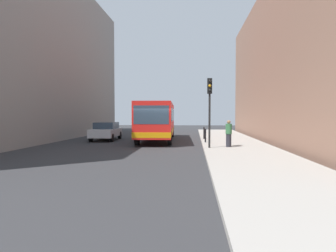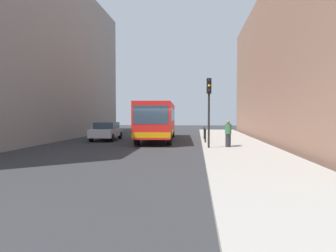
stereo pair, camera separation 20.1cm
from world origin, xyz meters
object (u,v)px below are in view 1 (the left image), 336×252
object	(u,v)px
pedestrian_near_signal	(229,134)
car_beside_bus	(106,131)
traffic_light	(210,99)
bollard_near	(205,136)
bollard_mid	(204,133)
bus	(157,119)

from	to	relation	value
pedestrian_near_signal	car_beside_bus	bearing A→B (deg)	101.45
traffic_light	bollard_near	xyz separation A→B (m)	(-0.10, 3.59, -2.38)
traffic_light	bollard_mid	size ratio (longest dim) A/B	4.32
bollard_mid	car_beside_bus	bearing A→B (deg)	-179.02
bollard_near	pedestrian_near_signal	distance (m)	3.31
bollard_mid	pedestrian_near_signal	distance (m)	6.15
bollard_mid	pedestrian_near_signal	size ratio (longest dim) A/B	0.59
bollard_mid	traffic_light	bearing A→B (deg)	-89.13
bollard_near	bollard_mid	distance (m)	2.98
bus	car_beside_bus	xyz separation A→B (m)	(-4.23, -0.24, -0.94)
car_beside_bus	bollard_near	size ratio (longest dim) A/B	4.70
bus	pedestrian_near_signal	xyz separation A→B (m)	(5.09, -6.11, -0.77)
bollard_near	bus	bearing A→B (deg)	140.95
car_beside_bus	traffic_light	bearing A→B (deg)	139.47
car_beside_bus	bus	bearing A→B (deg)	-178.93
bollard_mid	pedestrian_near_signal	bearing A→B (deg)	-77.88
bus	bollard_mid	size ratio (longest dim) A/B	11.71
traffic_light	bollard_near	distance (m)	4.31
bus	bollard_mid	world-z (taller)	bus
car_beside_bus	pedestrian_near_signal	distance (m)	11.02
traffic_light	pedestrian_near_signal	bearing A→B (deg)	25.10
traffic_light	pedestrian_near_signal	world-z (taller)	traffic_light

